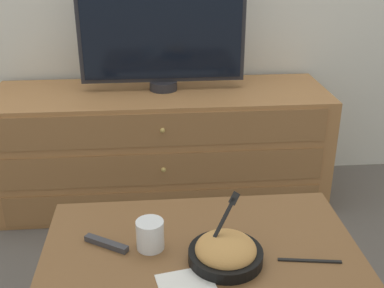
{
  "coord_description": "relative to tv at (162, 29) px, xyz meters",
  "views": [
    {
      "loc": [
        -0.01,
        -2.61,
        1.35
      ],
      "look_at": [
        0.11,
        -1.17,
        0.71
      ],
      "focal_mm": 45.0,
      "sensor_mm": 36.0,
      "label": 1
    }
  ],
  "objects": [
    {
      "name": "ground_plane",
      "position": [
        -0.04,
        0.26,
        -0.91
      ],
      "size": [
        12.0,
        12.0,
        0.0
      ],
      "primitive_type": "plane",
      "color": "#56514C"
    },
    {
      "name": "dresser",
      "position": [
        -0.02,
        -0.03,
        -0.61
      ],
      "size": [
        1.69,
        0.54,
        0.61
      ],
      "color": "#9E6B3D",
      "rests_on": "ground_plane"
    },
    {
      "name": "tv",
      "position": [
        0.0,
        0.0,
        0.0
      ],
      "size": [
        0.81,
        0.14,
        0.58
      ],
      "color": "#232328",
      "rests_on": "dresser"
    },
    {
      "name": "coffee_table",
      "position": [
        0.07,
        -1.19,
        -0.49
      ],
      "size": [
        0.94,
        0.61,
        0.49
      ],
      "color": "brown",
      "rests_on": "ground_plane"
    },
    {
      "name": "takeout_bowl",
      "position": [
        0.13,
        -1.25,
        -0.39
      ],
      "size": [
        0.21,
        0.21,
        0.19
      ],
      "color": "black",
      "rests_on": "coffee_table"
    },
    {
      "name": "drink_cup",
      "position": [
        -0.08,
        -1.17,
        -0.38
      ],
      "size": [
        0.08,
        0.08,
        0.09
      ],
      "color": "beige",
      "rests_on": "coffee_table"
    },
    {
      "name": "napkin",
      "position": [
        0.02,
        -1.36,
        -0.42
      ],
      "size": [
        0.17,
        0.17,
        0.0
      ],
      "color": "white",
      "rests_on": "coffee_table"
    },
    {
      "name": "knife",
      "position": [
        0.37,
        -1.27,
        -0.42
      ],
      "size": [
        0.18,
        0.04,
        0.01
      ],
      "color": "black",
      "rests_on": "coffee_table"
    },
    {
      "name": "remote_control",
      "position": [
        -0.21,
        -1.15,
        -0.41
      ],
      "size": [
        0.14,
        0.1,
        0.02
      ],
      "color": "#38383D",
      "rests_on": "coffee_table"
    }
  ]
}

